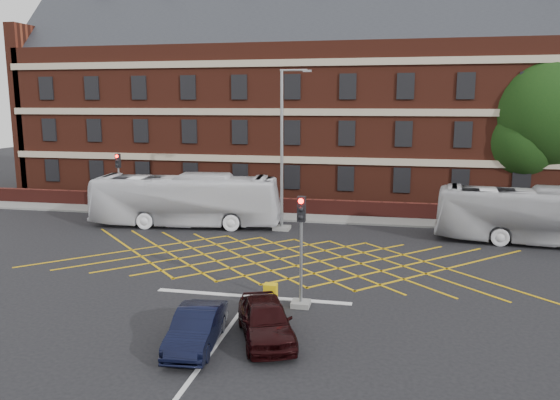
% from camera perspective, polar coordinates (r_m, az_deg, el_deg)
% --- Properties ---
extents(ground, '(120.00, 120.00, 0.00)m').
position_cam_1_polar(ground, '(25.48, -0.93, -7.41)').
color(ground, black).
rests_on(ground, ground).
extents(victorian_building, '(51.00, 12.17, 20.40)m').
position_cam_1_polar(victorian_building, '(45.97, 5.51, 10.30)').
color(victorian_building, '#512014').
rests_on(victorian_building, ground).
extents(boundary_wall, '(56.00, 0.50, 1.10)m').
position_cam_1_polar(boundary_wall, '(37.76, 3.42, -0.75)').
color(boundary_wall, '#471713').
rests_on(boundary_wall, ground).
extents(far_pavement, '(60.00, 3.00, 0.12)m').
position_cam_1_polar(far_pavement, '(36.88, 3.19, -1.79)').
color(far_pavement, slate).
rests_on(far_pavement, ground).
extents(box_junction_hatching, '(8.22, 8.22, 0.02)m').
position_cam_1_polar(box_junction_hatching, '(27.34, -0.00, -6.15)').
color(box_junction_hatching, '#CC990C').
rests_on(box_junction_hatching, ground).
extents(stop_line, '(8.00, 0.30, 0.02)m').
position_cam_1_polar(stop_line, '(22.26, -2.95, -10.04)').
color(stop_line, silver).
rests_on(stop_line, ground).
extents(centre_line, '(0.15, 14.00, 0.02)m').
position_cam_1_polar(centre_line, '(16.59, -8.95, -17.56)').
color(centre_line, silver).
rests_on(centre_line, ground).
extents(bus_left, '(12.02, 4.01, 3.28)m').
position_cam_1_polar(bus_left, '(34.76, -9.82, -0.01)').
color(bus_left, silver).
rests_on(bus_left, ground).
extents(bus_right, '(11.46, 3.66, 3.14)m').
position_cam_1_polar(bus_right, '(33.08, 25.72, -1.52)').
color(bus_right, '#BBBBBF').
rests_on(bus_right, ground).
extents(car_navy, '(1.67, 3.84, 1.23)m').
position_cam_1_polar(car_navy, '(18.03, -8.72, -13.07)').
color(car_navy, black).
rests_on(car_navy, ground).
extents(car_maroon, '(2.95, 4.29, 1.36)m').
position_cam_1_polar(car_maroon, '(18.30, -1.51, -12.38)').
color(car_maroon, black).
rests_on(car_maroon, ground).
extents(deciduous_tree, '(8.46, 8.44, 11.13)m').
position_cam_1_polar(deciduous_tree, '(43.22, 25.66, 7.37)').
color(deciduous_tree, black).
rests_on(deciduous_tree, ground).
extents(traffic_light_near, '(0.70, 0.70, 4.27)m').
position_cam_1_polar(traffic_light_near, '(20.70, 2.21, -6.48)').
color(traffic_light_near, slate).
rests_on(traffic_light_near, ground).
extents(traffic_light_far, '(0.70, 0.70, 4.27)m').
position_cam_1_polar(traffic_light_far, '(38.80, -16.42, 0.96)').
color(traffic_light_far, slate).
rests_on(traffic_light_far, ground).
extents(street_lamp, '(2.25, 1.00, 9.59)m').
position_cam_1_polar(street_lamp, '(32.89, 0.30, 2.59)').
color(street_lamp, slate).
rests_on(street_lamp, ground).
extents(direction_signs, '(1.10, 0.16, 2.20)m').
position_cam_1_polar(direction_signs, '(40.60, -15.26, 0.86)').
color(direction_signs, gray).
rests_on(direction_signs, ground).
extents(utility_cabinet, '(0.49, 0.40, 0.94)m').
position_cam_1_polar(utility_cabinet, '(20.96, -0.99, -9.99)').
color(utility_cabinet, gold).
rests_on(utility_cabinet, ground).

